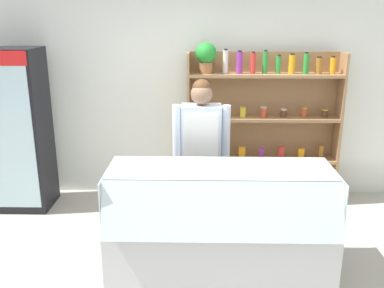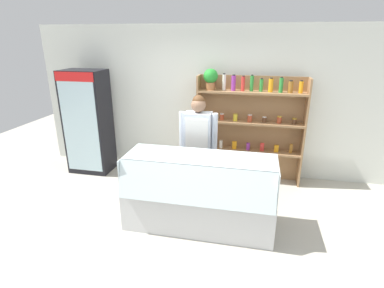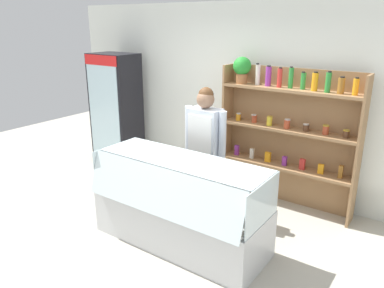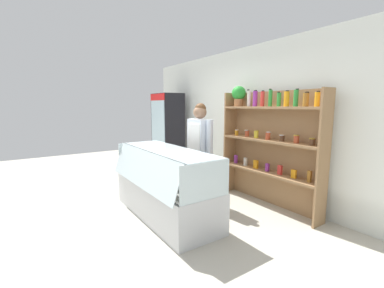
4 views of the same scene
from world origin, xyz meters
The scene contains 6 objects.
ground_plane centered at (0.00, 0.00, 0.00)m, with size 12.00×12.00×0.00m, color #B7B2A3.
back_wall centered at (0.00, 2.03, 1.35)m, with size 6.80×0.10×2.70m, color silver.
drinks_fridge centered at (-2.32, 1.50, 0.96)m, with size 0.77×0.56×1.93m.
shelving_unit centered at (0.60, 1.75, 1.10)m, with size 1.84×0.29×1.98m.
deli_display_case centered at (0.08, 0.13, 0.31)m, with size 1.99×0.81×1.01m.
shop_clerk centered at (-0.09, 0.88, 0.99)m, with size 0.59×0.25×1.68m.
Camera 4 is at (3.33, -1.59, 1.63)m, focal length 24.00 mm.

